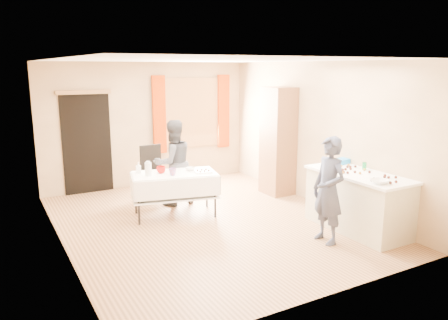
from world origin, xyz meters
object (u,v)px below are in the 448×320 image
chair (155,183)px  woman (173,163)px  cabinet (278,141)px  girl (329,190)px  counter (358,202)px  party_table (175,190)px

chair → woman: size_ratio=0.66×
cabinet → girl: 2.56m
counter → woman: 3.29m
party_table → girl: 2.62m
girl → woman: (-1.25, 2.73, 0.01)m
girl → counter: bearing=101.3°
cabinet → counter: cabinet is taller
chair → woman: (0.19, -0.47, 0.48)m
cabinet → woman: (-2.10, 0.33, -0.27)m
counter → party_table: (-2.23, 2.00, -0.01)m
chair → girl: girl is taller
counter → party_table: counter is taller
party_table → girl: bearing=-42.5°
counter → girl: 0.83m
counter → girl: (-0.75, -0.14, 0.32)m
counter → cabinet: bearing=87.5°
chair → girl: size_ratio=0.67×
woman → counter: bearing=124.4°
girl → woman: size_ratio=0.99×
party_table → woman: size_ratio=0.99×
cabinet → chair: (-2.29, 0.80, -0.75)m
party_table → woman: bearing=81.6°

